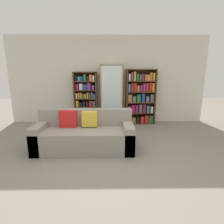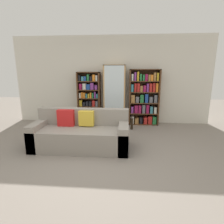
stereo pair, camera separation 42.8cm
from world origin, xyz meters
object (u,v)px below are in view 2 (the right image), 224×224
Objects in this scene: bookshelf_right at (144,98)px; wine_bottle at (132,124)px; display_cabinet at (115,95)px; couch at (81,134)px; bookshelf_left at (89,99)px.

bookshelf_right reaches higher than wine_bottle.
bookshelf_right is (0.91, 0.02, -0.09)m from display_cabinet.
couch is at bearing -128.40° from bookshelf_right.
bookshelf_left is 0.89× the size of display_cabinet.
couch is at bearing -130.50° from wine_bottle.
display_cabinet reaches higher than bookshelf_right.
couch is 1.74m from wine_bottle.
wine_bottle is (1.13, 1.32, -0.13)m from couch.
couch is 2.48m from bookshelf_right.
wine_bottle is (0.53, -0.56, -0.74)m from display_cabinet.
wine_bottle is (1.33, -0.58, -0.63)m from bookshelf_left.
bookshelf_left is 1.71m from bookshelf_right.
bookshelf_left is 0.81m from display_cabinet.
bookshelf_left is 4.00× the size of wine_bottle.
bookshelf_left is (-0.20, 1.90, 0.49)m from couch.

